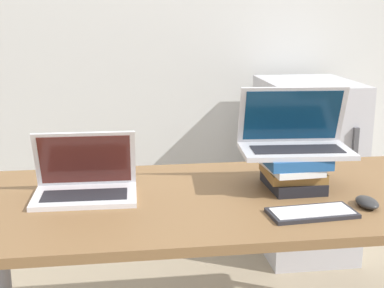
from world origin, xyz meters
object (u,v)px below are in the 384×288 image
(book_stack, at_px, (292,169))
(laptop_on_books, at_px, (295,139))
(mini_fridge, at_px, (305,167))
(laptop_left, at_px, (85,184))
(wireless_keyboard, at_px, (312,213))
(mouse, at_px, (367,202))

(book_stack, height_order, laptop_on_books, laptop_on_books)
(book_stack, relative_size, laptop_on_books, 0.69)
(book_stack, distance_m, mini_fridge, 1.10)
(laptop_left, height_order, wireless_keyboard, laptop_left)
(wireless_keyboard, height_order, mouse, mouse)
(laptop_left, distance_m, mini_fridge, 1.50)
(laptop_left, xyz_separation_m, wireless_keyboard, (0.69, -0.26, -0.04))
(laptop_left, bearing_deg, wireless_keyboard, -20.86)
(laptop_left, xyz_separation_m, laptop_on_books, (0.71, 0.00, 0.13))
(laptop_on_books, xyz_separation_m, wireless_keyboard, (-0.03, -0.26, -0.17))
(mouse, distance_m, mini_fridge, 1.24)
(laptop_on_books, bearing_deg, mini_fridge, 67.44)
(wireless_keyboard, xyz_separation_m, mouse, (0.19, 0.04, 0.01))
(wireless_keyboard, distance_m, mouse, 0.20)
(mini_fridge, bearing_deg, mouse, -101.04)
(wireless_keyboard, distance_m, mini_fridge, 1.32)
(laptop_left, distance_m, wireless_keyboard, 0.73)
(laptop_left, relative_size, mini_fridge, 0.36)
(laptop_left, relative_size, wireless_keyboard, 1.26)
(laptop_on_books, distance_m, mini_fridge, 1.12)
(laptop_on_books, distance_m, wireless_keyboard, 0.31)
(mouse, bearing_deg, laptop_left, 165.97)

